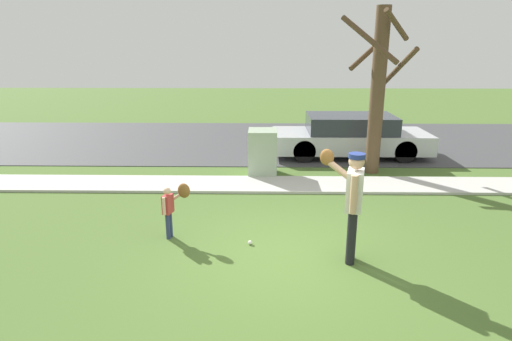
% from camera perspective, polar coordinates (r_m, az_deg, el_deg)
% --- Properties ---
extents(ground_plane, '(48.00, 48.00, 0.00)m').
position_cam_1_polar(ground_plane, '(10.26, 3.41, -2.19)').
color(ground_plane, '#4C6B2D').
extents(sidewalk_strip, '(36.00, 1.20, 0.06)m').
position_cam_1_polar(sidewalk_strip, '(10.35, 3.39, -1.85)').
color(sidewalk_strip, beige).
rests_on(sidewalk_strip, ground).
extents(road_surface, '(36.00, 6.80, 0.02)m').
position_cam_1_polar(road_surface, '(15.18, 2.65, 3.98)').
color(road_surface, '#424244').
rests_on(road_surface, ground).
extents(person_adult, '(0.67, 0.76, 1.74)m').
position_cam_1_polar(person_adult, '(6.63, 12.53, -3.20)').
color(person_adult, black).
rests_on(person_adult, ground).
extents(person_child, '(0.49, 0.33, 0.98)m').
position_cam_1_polar(person_child, '(7.55, -10.90, -4.23)').
color(person_child, navy).
rests_on(person_child, ground).
extents(baseball, '(0.07, 0.07, 0.07)m').
position_cam_1_polar(baseball, '(7.38, -0.78, -9.51)').
color(baseball, white).
rests_on(baseball, ground).
extents(utility_cabinet, '(0.72, 0.79, 1.17)m').
position_cam_1_polar(utility_cabinet, '(11.08, 0.87, 2.41)').
color(utility_cabinet, '#9EB293').
rests_on(utility_cabinet, ground).
extents(street_tree_near, '(1.84, 1.88, 4.16)m').
position_cam_1_polar(street_tree_near, '(11.41, 15.86, 10.63)').
color(street_tree_near, brown).
rests_on(street_tree_near, ground).
extents(parked_sedan_silver, '(4.60, 1.80, 1.23)m').
position_cam_1_polar(parked_sedan_silver, '(13.25, 12.30, 4.50)').
color(parked_sedan_silver, silver).
rests_on(parked_sedan_silver, road_surface).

